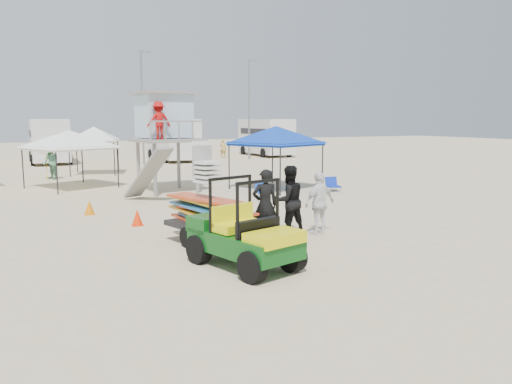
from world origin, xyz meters
name	(u,v)px	position (x,y,z in m)	size (l,w,h in m)	color
ground	(296,274)	(0.00, 0.00, 0.00)	(140.00, 140.00, 0.00)	beige
utility_cart	(244,227)	(-0.81, 0.86, 0.89)	(1.90, 2.77, 1.92)	#0B4813
surf_trailer	(207,207)	(-0.80, 3.20, 0.96)	(1.90, 2.71, 2.34)	black
man_left	(265,205)	(0.71, 2.90, 0.95)	(0.69, 0.46, 1.90)	black
man_mid	(289,201)	(1.56, 3.15, 0.97)	(0.95, 0.74, 1.95)	black
man_right	(320,203)	(2.41, 2.90, 0.88)	(1.03, 0.43, 1.76)	white
lifeguard_tower	(164,120)	(0.77, 12.97, 3.19)	(3.01, 3.01, 4.28)	gray
canopy_blue	(276,129)	(5.66, 11.69, 2.76)	(4.21, 4.21, 3.31)	black
canopy_white_a	(69,133)	(-2.91, 16.13, 2.56)	(4.29, 4.29, 3.11)	black
canopy_white_c	(94,129)	(-1.02, 22.00, 2.65)	(3.19, 3.19, 3.20)	black
umbrella_b	(47,163)	(-3.73, 20.33, 0.87)	(1.89, 1.93, 1.73)	yellow
cone_near	(137,217)	(-1.95, 6.24, 0.25)	(0.34, 0.34, 0.50)	red
cone_far	(89,207)	(-3.03, 8.72, 0.25)	(0.34, 0.34, 0.50)	orange
beach_chair_b	(332,184)	(7.62, 9.93, 0.31)	(0.64, 0.69, 0.64)	#0F2CAD
beach_chair_c	(263,190)	(3.97, 9.65, 0.31)	(0.69, 0.76, 0.64)	#103CAD
rv_mid_left	(49,139)	(-3.00, 31.49, 1.80)	(2.65, 6.50, 3.25)	silver
rv_mid_right	(172,138)	(6.00, 29.99, 1.80)	(2.64, 7.00, 3.25)	silver
rv_far_right	(266,136)	(15.00, 31.49, 1.80)	(2.64, 6.60, 3.25)	silver
light_pole_left	(142,108)	(3.00, 27.00, 4.00)	(0.14, 0.14, 8.00)	slate
light_pole_right	(249,110)	(12.00, 28.50, 4.00)	(0.14, 0.14, 8.00)	slate
distant_beachgoers	(51,162)	(-3.51, 20.52, 0.90)	(18.44, 13.53, 1.86)	tan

